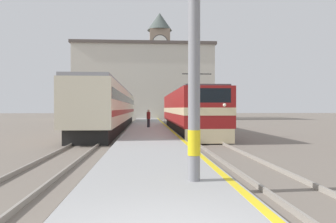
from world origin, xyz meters
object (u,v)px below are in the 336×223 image
person_on_platform (148,118)px  clock_tower (160,62)px  passenger_train (114,107)px  catenary_mast (197,8)px  locomotive_train (188,111)px

person_on_platform → clock_tower: (2.75, 40.65, 10.89)m
passenger_train → catenary_mast: 26.22m
locomotive_train → clock_tower: size_ratio=0.85×
catenary_mast → person_on_platform: size_ratio=5.20×
passenger_train → person_on_platform: size_ratio=20.60×
locomotive_train → catenary_mast: bearing=-96.8°
locomotive_train → person_on_platform: (-3.29, 2.25, -0.63)m
locomotive_train → clock_tower: (-0.54, 42.90, 10.26)m
catenary_mast → clock_tower: 62.95m
catenary_mast → passenger_train: bearing=99.8°
locomotive_train → person_on_platform: 4.03m
catenary_mast → clock_tower: (1.79, 62.46, 7.65)m
locomotive_train → catenary_mast: size_ratio=2.33×
passenger_train → person_on_platform: 5.34m
locomotive_train → clock_tower: clock_tower is taller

